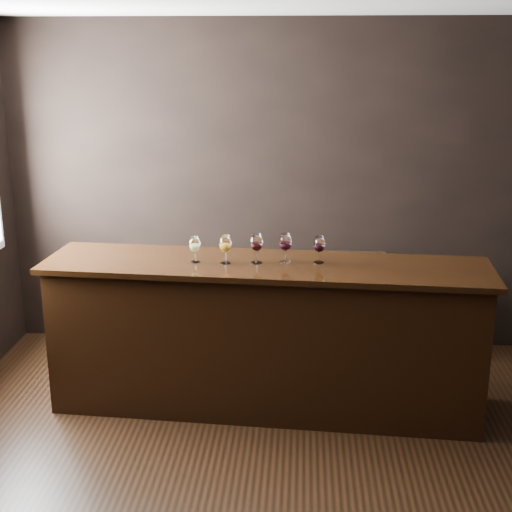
# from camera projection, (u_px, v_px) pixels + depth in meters

# --- Properties ---
(ground) EXTENTS (5.00, 5.00, 0.00)m
(ground) POSITION_uv_depth(u_px,v_px,m) (289.00, 486.00, 4.32)
(ground) COLOR black
(ground) RESTS_ON ground
(room_shell) EXTENTS (5.02, 4.52, 2.81)m
(room_shell) POSITION_uv_depth(u_px,v_px,m) (252.00, 187.00, 3.93)
(room_shell) COLOR black
(room_shell) RESTS_ON ground
(bar_counter) EXTENTS (3.07, 0.86, 1.06)m
(bar_counter) POSITION_uv_depth(u_px,v_px,m) (265.00, 339.00, 5.14)
(bar_counter) COLOR black
(bar_counter) RESTS_ON ground
(bar_top) EXTENTS (3.18, 0.93, 0.04)m
(bar_top) POSITION_uv_depth(u_px,v_px,m) (265.00, 266.00, 4.99)
(bar_top) COLOR black
(bar_top) RESTS_ON bar_counter
(back_bar_shelf) EXTENTS (2.38, 0.40, 0.86)m
(back_bar_shelf) POSITION_uv_depth(u_px,v_px,m) (246.00, 303.00, 6.17)
(back_bar_shelf) COLOR black
(back_bar_shelf) RESTS_ON ground
(glass_white) EXTENTS (0.08, 0.08, 0.19)m
(glass_white) POSITION_uv_depth(u_px,v_px,m) (195.00, 245.00, 4.97)
(glass_white) COLOR white
(glass_white) RESTS_ON bar_top
(glass_amber) EXTENTS (0.09, 0.09, 0.20)m
(glass_amber) POSITION_uv_depth(u_px,v_px,m) (225.00, 245.00, 4.94)
(glass_amber) COLOR white
(glass_amber) RESTS_ON bar_top
(glass_red_a) EXTENTS (0.09, 0.09, 0.21)m
(glass_red_a) POSITION_uv_depth(u_px,v_px,m) (257.00, 243.00, 4.95)
(glass_red_a) COLOR white
(glass_red_a) RESTS_ON bar_top
(glass_red_b) EXTENTS (0.09, 0.09, 0.21)m
(glass_red_b) POSITION_uv_depth(u_px,v_px,m) (285.00, 243.00, 4.97)
(glass_red_b) COLOR white
(glass_red_b) RESTS_ON bar_top
(glass_red_c) EXTENTS (0.08, 0.08, 0.19)m
(glass_red_c) POSITION_uv_depth(u_px,v_px,m) (319.00, 245.00, 4.96)
(glass_red_c) COLOR white
(glass_red_c) RESTS_ON bar_top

